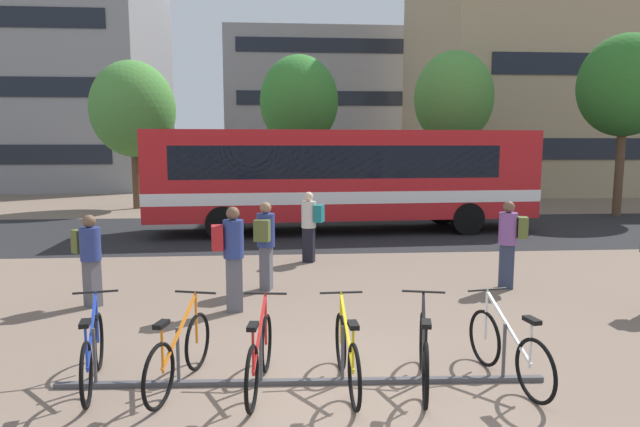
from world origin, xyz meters
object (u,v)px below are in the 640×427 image
at_px(parked_bicycle_red_2, 260,357).
at_px(parked_bicycle_black_4, 424,354).
at_px(commuter_olive_pack_1, 509,238).
at_px(street_tree_0, 453,98).
at_px(parked_bicycle_blue_0, 93,354).
at_px(parked_bicycle_white_5, 508,351).
at_px(commuter_teal_pack_3, 310,222).
at_px(commuter_olive_pack_2, 89,254).
at_px(street_tree_2, 299,102).
at_px(commuter_olive_pack_6, 265,240).
at_px(city_bus, 344,176).
at_px(parked_bicycle_yellow_3, 347,355).
at_px(street_tree_3, 625,86).
at_px(parked_bicycle_orange_1, 180,355).
at_px(street_tree_1, 133,109).
at_px(commuter_red_pack_4, 231,251).

bearing_deg(parked_bicycle_red_2, parked_bicycle_black_4, -84.79).
distance_m(commuter_olive_pack_1, street_tree_0, 14.30).
distance_m(parked_bicycle_blue_0, parked_bicycle_white_5, 4.79).
xyz_separation_m(parked_bicycle_blue_0, commuter_teal_pack_3, (2.85, 6.43, 0.57)).
relative_size(commuter_olive_pack_2, street_tree_0, 0.23).
distance_m(parked_bicycle_blue_0, street_tree_2, 18.30).
height_order(street_tree_0, street_tree_2, street_tree_0).
relative_size(parked_bicycle_blue_0, street_tree_0, 0.25).
bearing_deg(commuter_olive_pack_6, parked_bicycle_black_4, -142.20).
bearing_deg(parked_bicycle_black_4, commuter_olive_pack_2, 67.31).
bearing_deg(commuter_olive_pack_1, commuter_olive_pack_6, 14.18).
bearing_deg(parked_bicycle_white_5, street_tree_2, -4.00).
bearing_deg(street_tree_0, commuter_teal_pack_3, -122.40).
xyz_separation_m(parked_bicycle_white_5, commuter_olive_pack_2, (-5.88, 3.46, 0.53)).
xyz_separation_m(city_bus, commuter_olive_pack_2, (-5.30, -7.73, -0.86)).
bearing_deg(parked_bicycle_red_2, parked_bicycle_yellow_3, -84.75).
distance_m(commuter_teal_pack_3, street_tree_3, 14.95).
distance_m(parked_bicycle_blue_0, parked_bicycle_orange_1, 1.00).
bearing_deg(commuter_olive_pack_6, commuter_olive_pack_1, -78.79).
bearing_deg(street_tree_2, parked_bicycle_orange_1, -96.53).
relative_size(parked_bicycle_white_5, commuter_teal_pack_3, 1.02).
bearing_deg(parked_bicycle_yellow_3, street_tree_0, -22.96).
relative_size(parked_bicycle_blue_0, street_tree_2, 0.26).
height_order(street_tree_1, street_tree_2, street_tree_2).
bearing_deg(parked_bicycle_blue_0, commuter_olive_pack_2, 7.59).
bearing_deg(street_tree_3, parked_bicycle_yellow_3, -131.23).
height_order(commuter_red_pack_4, street_tree_3, street_tree_3).
height_order(city_bus, street_tree_0, street_tree_0).
distance_m(commuter_red_pack_4, street_tree_0, 17.15).
height_order(parked_bicycle_red_2, commuter_teal_pack_3, commuter_teal_pack_3).
relative_size(parked_bicycle_red_2, commuter_olive_pack_1, 1.01).
xyz_separation_m(commuter_red_pack_4, street_tree_1, (-5.44, 15.15, 3.25)).
height_order(parked_bicycle_blue_0, street_tree_1, street_tree_1).
distance_m(commuter_olive_pack_2, commuter_red_pack_4, 2.50).
bearing_deg(commuter_red_pack_4, parked_bicycle_yellow_3, -71.35).
height_order(parked_bicycle_yellow_3, street_tree_1, street_tree_1).
bearing_deg(street_tree_1, commuter_olive_pack_6, -66.74).
distance_m(parked_bicycle_black_4, commuter_teal_pack_3, 6.80).
relative_size(parked_bicycle_yellow_3, street_tree_2, 0.26).
xyz_separation_m(commuter_teal_pack_3, commuter_olive_pack_6, (-0.98, -2.42, 0.01)).
xyz_separation_m(parked_bicycle_blue_0, parked_bicycle_red_2, (1.91, -0.22, 0.00)).
bearing_deg(commuter_teal_pack_3, commuter_olive_pack_6, 88.80).
distance_m(city_bus, parked_bicycle_black_4, 11.32).
xyz_separation_m(commuter_olive_pack_1, commuter_olive_pack_2, (-7.63, -0.58, -0.06)).
bearing_deg(parked_bicycle_blue_0, commuter_teal_pack_3, -35.23).
bearing_deg(parked_bicycle_black_4, street_tree_2, 15.38).
height_order(parked_bicycle_orange_1, street_tree_2, street_tree_2).
distance_m(city_bus, commuter_teal_pack_3, 4.78).
bearing_deg(parked_bicycle_black_4, parked_bicycle_blue_0, 98.68).
bearing_deg(city_bus, street_tree_2, 97.24).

